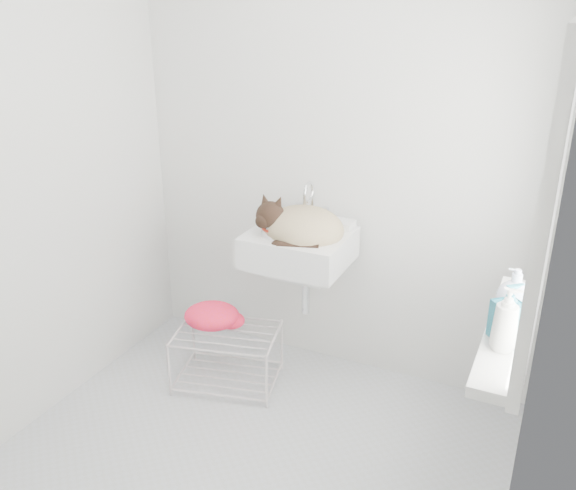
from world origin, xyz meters
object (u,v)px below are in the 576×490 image
at_px(wire_rack, 227,358).
at_px(sink, 299,233).
at_px(cat, 300,227).
at_px(bottle_b, 504,339).
at_px(bottle_c, 512,310).
at_px(bottle_a, 501,349).

bearing_deg(wire_rack, sink, 34.91).
bearing_deg(cat, bottle_b, -32.64).
height_order(cat, bottle_c, cat).
bearing_deg(cat, bottle_a, -35.49).
bearing_deg(cat, bottle_c, -22.58).
xyz_separation_m(wire_rack, bottle_c, (1.39, -0.18, 0.70)).
xyz_separation_m(bottle_b, bottle_c, (0.00, 0.23, 0.00)).
relative_size(wire_rack, bottle_a, 2.70).
height_order(sink, bottle_c, sink).
bearing_deg(bottle_b, bottle_c, 90.00).
xyz_separation_m(sink, bottle_b, (1.07, -0.64, 0.00)).
bearing_deg(bottle_a, cat, 146.89).
distance_m(sink, bottle_b, 1.25).
distance_m(wire_rack, bottle_c, 1.57).
relative_size(sink, bottle_b, 2.39).
distance_m(cat, bottle_a, 1.27).
distance_m(sink, bottle_a, 1.29).
distance_m(sink, bottle_c, 1.15).
bearing_deg(bottle_a, sink, 146.57).
distance_m(bottle_a, bottle_c, 0.30).
bearing_deg(sink, bottle_c, -20.78).
xyz_separation_m(cat, bottle_c, (1.06, -0.39, -0.04)).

